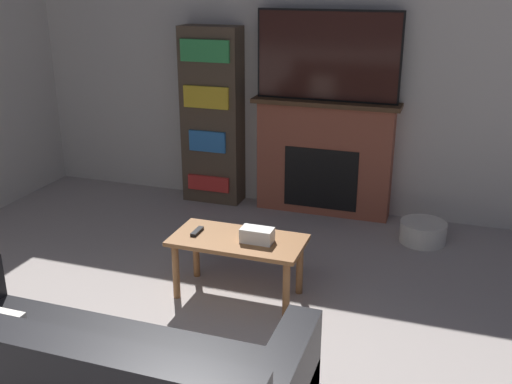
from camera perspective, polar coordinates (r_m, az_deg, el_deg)
The scene contains 8 objects.
wall_back at distance 5.67m, azimuth 4.91°, elevation 11.73°, with size 6.57×0.06×2.70m.
fireplace at distance 5.65m, azimuth 6.49°, elevation 3.31°, with size 1.36×0.28×1.09m.
tv at distance 5.44m, azimuth 6.83°, elevation 12.73°, with size 1.29×0.03×0.80m.
coffee_table at distance 4.18m, azimuth -1.73°, elevation -5.30°, with size 0.92×0.46×0.44m.
tissue_box at distance 4.08m, azimuth 0.11°, elevation -4.13°, with size 0.22×0.12×0.10m.
remote_control at distance 4.25m, azimuth -5.63°, elevation -3.76°, with size 0.04×0.15×0.02m.
bookshelf at distance 5.88m, azimuth -4.19°, elevation 7.20°, with size 0.58×0.29×1.72m.
storage_basket at distance 5.32m, azimuth 15.61°, elevation -3.68°, with size 0.39×0.39×0.18m.
Camera 1 is at (1.36, -1.25, 2.17)m, focal length 42.00 mm.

